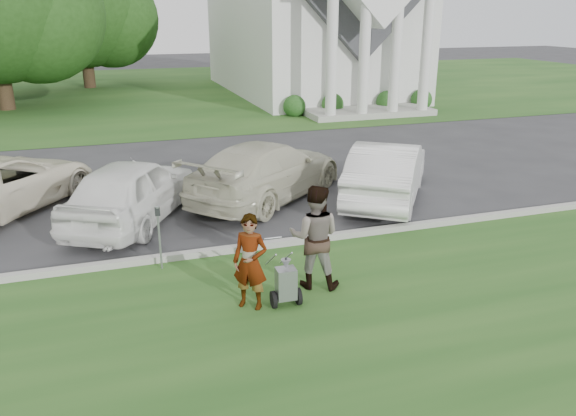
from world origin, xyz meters
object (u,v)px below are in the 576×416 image
person_right (315,238)px  car_b (132,190)px  striping_cart (286,284)px  car_d (387,171)px  tree_back (82,13)px  parking_meter_near (159,230)px  car_c (267,170)px  car_a (3,183)px  person_left (250,263)px

person_right → car_b: 5.41m
striping_cart → car_d: (4.34, 4.68, 0.38)m
tree_back → striping_cart: bearing=-84.0°
striping_cart → parking_meter_near: parking_meter_near is taller
car_c → car_d: car_d is taller
tree_back → car_d: tree_back is taller
person_right → car_a: 8.79m
tree_back → striping_cart: tree_back is taller
car_a → car_c: size_ratio=0.95×
person_left → car_a: 8.28m
tree_back → car_d: bearing=-74.2°
parking_meter_near → car_a: 5.90m
tree_back → parking_meter_near: size_ratio=7.35×
person_left → person_right: bearing=52.6°
person_left → car_c: size_ratio=0.31×
person_left → car_b: 5.21m
tree_back → parking_meter_near: (1.48, -29.78, -3.90)m
tree_back → car_c: size_ratio=1.80×
car_b → car_d: car_d is taller
tree_back → car_b: size_ratio=2.09×
tree_back → car_d: size_ratio=2.01×
tree_back → striping_cart: 32.39m
parking_meter_near → car_b: (-0.32, 2.94, -0.04)m
striping_cart → car_c: car_c is taller
tree_back → car_c: bearing=-79.8°
person_left → tree_back: bearing=130.5°
car_a → person_left: bearing=160.5°
car_a → car_b: (3.05, -1.89, 0.08)m
person_left → car_c: 5.98m
person_right → car_d: bearing=-106.0°
parking_meter_near → car_d: (6.22, 2.53, -0.04)m
car_a → car_c: (6.59, -1.18, 0.07)m
person_left → car_a: bearing=159.8°
parking_meter_near → tree_back: bearing=92.8°
parking_meter_near → car_d: 6.71m
car_d → car_b: bearing=31.5°
person_right → car_a: person_right is taller
car_c → car_d: (3.00, -1.12, 0.01)m
car_d → car_a: bearing=21.6°
striping_cart → car_b: bearing=115.3°
striping_cart → person_right: (0.72, 0.54, 0.56)m
person_right → car_d: (3.62, 4.14, -0.18)m
tree_back → car_b: bearing=-87.5°
striping_cart → car_a: (-5.25, 6.98, 0.30)m
striping_cart → car_b: car_b is taller
car_a → car_d: (9.59, -2.30, 0.08)m
striping_cart → car_c: 5.96m
tree_back → person_left: 32.14m
parking_meter_near → car_c: size_ratio=0.25×
tree_back → car_a: (-1.89, -24.94, -4.02)m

